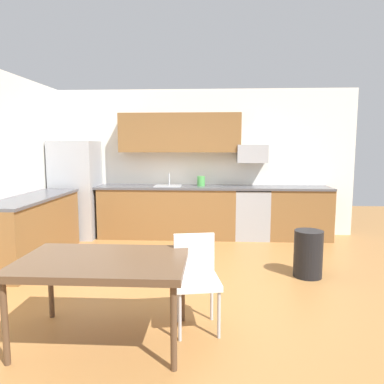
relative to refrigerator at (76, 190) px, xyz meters
name	(u,v)px	position (x,y,z in m)	size (l,w,h in m)	color
ground_plane	(187,284)	(2.18, -2.22, -0.88)	(12.00, 12.00, 0.00)	#9E6B38
wall_back	(197,163)	(2.18, 0.43, 0.47)	(5.80, 0.10, 2.70)	white
cabinet_run_back	(167,213)	(1.66, 0.08, -0.43)	(2.46, 0.60, 0.90)	brown
cabinet_run_back_right	(299,214)	(4.03, 0.08, -0.43)	(1.09, 0.60, 0.90)	brown
cabinet_run_left	(33,230)	(-0.12, -1.42, -0.43)	(0.60, 2.00, 0.90)	brown
countertop_back	(196,187)	(2.18, 0.08, 0.04)	(4.80, 0.64, 0.04)	#4C4C51
countertop_left	(31,198)	(-0.12, -1.42, 0.04)	(0.64, 2.00, 0.04)	#4C4C51
upper_cabinets_back	(180,133)	(1.88, 0.21, 1.02)	(2.20, 0.34, 0.70)	brown
refrigerator	(76,190)	(0.00, 0.00, 0.00)	(0.76, 0.70, 1.75)	#9EA0A5
oven_range	(251,213)	(3.19, 0.08, -0.42)	(0.60, 0.60, 0.91)	#999BA0
microwave	(252,154)	(3.19, 0.18, 0.65)	(0.54, 0.36, 0.32)	#9EA0A5
sink_basin	(168,189)	(1.67, 0.08, 0.00)	(0.48, 0.40, 0.14)	#A5A8AD
sink_faucet	(169,180)	(1.67, 0.26, 0.16)	(0.02, 0.02, 0.24)	#B2B5BA
dining_table	(103,266)	(1.55, -3.52, -0.21)	(1.40, 0.90, 0.72)	brown
chair_near_table	(196,274)	(2.32, -3.23, -0.37)	(0.47, 0.47, 0.85)	white
trash_bin	(308,254)	(3.70, -1.87, -0.58)	(0.36, 0.36, 0.60)	black
kettle	(201,182)	(2.27, 0.13, 0.14)	(0.14, 0.14, 0.20)	#4CA54C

